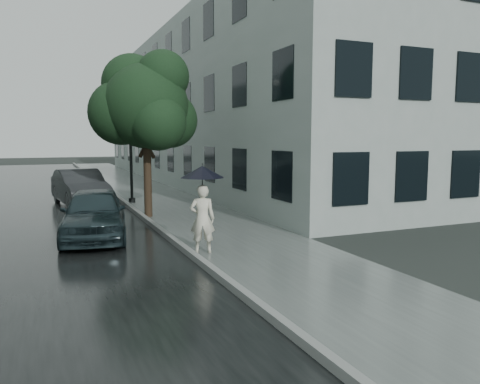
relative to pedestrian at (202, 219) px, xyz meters
name	(u,v)px	position (x,y,z in m)	size (l,w,h in m)	color
ground	(269,259)	(1.20, -1.15, -0.83)	(120.00, 120.00, 0.00)	black
sidewalk	(158,197)	(1.45, 10.85, -0.82)	(3.50, 60.00, 0.01)	slate
kerb_near	(118,197)	(-0.38, 10.85, -0.75)	(0.15, 60.00, 0.15)	slate
asphalt_road	(33,203)	(-3.88, 10.85, -0.83)	(6.85, 60.00, 0.00)	black
building_near	(209,110)	(6.67, 18.35, 3.67)	(7.02, 36.00, 9.00)	gray
pedestrian	(202,219)	(0.00, 0.00, 0.00)	(0.60, 0.39, 1.64)	beige
umbrella	(202,172)	(0.00, -0.03, 1.12)	(1.36, 1.36, 1.20)	black
street_tree	(145,105)	(-0.10, 5.75, 3.03)	(3.77, 3.43, 5.70)	#332619
lamp_post	(127,129)	(-0.13, 9.47, 2.29)	(0.84, 0.39, 5.47)	black
car_near	(94,213)	(-2.21, 2.67, -0.13)	(1.64, 4.07, 1.39)	#19272B
car_far	(80,187)	(-2.06, 9.40, -0.09)	(1.55, 4.43, 1.46)	#222427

